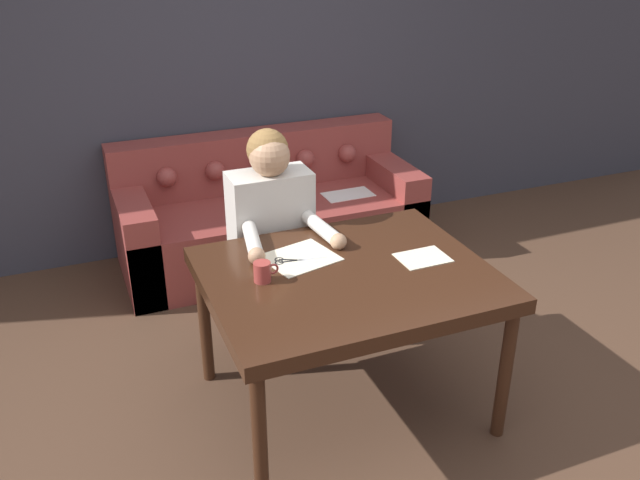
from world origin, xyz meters
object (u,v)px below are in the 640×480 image
object	(u,v)px
couch	(268,216)
person	(272,240)
dining_table	(347,285)
mug	(263,272)
scissors	(291,261)

from	to	relation	value
couch	person	world-z (taller)	person
person	dining_table	bearing A→B (deg)	-77.94
couch	mug	bearing A→B (deg)	-108.48
couch	scissors	bearing A→B (deg)	-103.66
dining_table	mug	xyz separation A→B (m)	(-0.37, 0.06, 0.12)
couch	person	size ratio (longest dim) A/B	1.63
scissors	mug	world-z (taller)	mug
person	scissors	world-z (taller)	person
person	mug	xyz separation A→B (m)	(-0.23, -0.59, 0.16)
person	mug	size ratio (longest dim) A/B	10.83
dining_table	mug	world-z (taller)	mug
dining_table	couch	size ratio (longest dim) A/B	0.63
dining_table	scissors	bearing A→B (deg)	136.50
couch	person	bearing A→B (deg)	-106.60
dining_table	couch	bearing A→B (deg)	84.51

